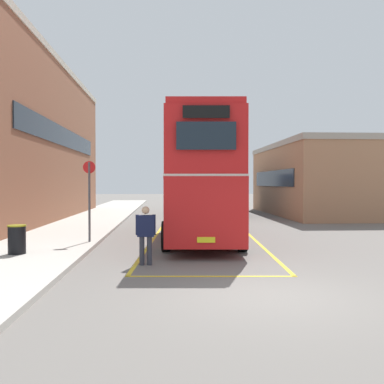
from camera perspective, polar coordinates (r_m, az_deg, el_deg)
ground_plane at (r=23.37m, az=1.73°, el=-4.37°), size 135.60×135.60×0.00m
sidewalk_left at (r=26.06m, az=-13.17°, el=-3.67°), size 4.00×57.60×0.14m
brick_building_left at (r=28.51m, az=-22.46°, el=6.00°), size 6.61×23.44×9.40m
depot_building_right at (r=33.38m, az=17.50°, el=1.58°), size 8.74×14.30×5.04m
double_decker_bus at (r=17.74m, az=1.33°, el=2.00°), size 3.21×10.27×4.75m
single_deck_bus at (r=32.08m, az=4.00°, el=0.06°), size 3.37×9.02×3.02m
pedestrian_boarding at (r=12.30m, az=-5.96°, el=-5.05°), size 0.55×0.24×1.62m
litter_bin at (r=14.31m, az=-21.52°, el=-5.66°), size 0.54×0.54×0.86m
bus_stop_sign at (r=16.41m, az=-13.02°, el=-0.20°), size 0.44×0.08×2.90m
bay_marking_yellow at (r=16.01m, az=1.68°, el=-6.92°), size 4.86×12.38×0.01m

